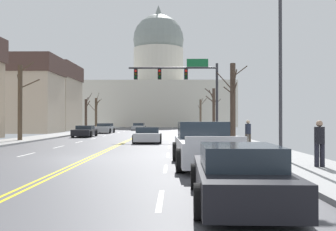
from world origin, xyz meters
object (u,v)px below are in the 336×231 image
at_px(sedan_near_01, 195,140).
at_px(sedan_oncoming_00, 85,131).
at_px(sedan_near_03, 238,175).
at_px(pedestrian_01, 319,141).
at_px(pedestrian_00, 248,132).
at_px(pickup_truck_near_02, 204,146).
at_px(signal_gantry, 185,81).
at_px(sedan_near_00, 148,135).
at_px(sedan_oncoming_02, 139,127).
at_px(sedan_oncoming_01, 105,128).
at_px(street_lamp_right, 275,43).

xyz_separation_m(sedan_near_01, sedan_oncoming_00, (-10.14, 16.50, -0.04)).
height_order(sedan_near_03, pedestrian_01, pedestrian_01).
xyz_separation_m(sedan_near_03, pedestrian_00, (3.04, 14.44, 0.43)).
distance_m(pickup_truck_near_02, pedestrian_01, 4.04).
distance_m(signal_gantry, sedan_near_00, 7.37).
xyz_separation_m(sedan_oncoming_00, sedan_oncoming_02, (3.29, 22.66, 0.01)).
relative_size(sedan_oncoming_01, sedan_oncoming_02, 1.04).
bearing_deg(signal_gantry, sedan_oncoming_02, 103.79).
bearing_deg(sedan_oncoming_02, pickup_truck_near_02, -81.62).
bearing_deg(sedan_oncoming_01, sedan_near_01, -69.33).
xyz_separation_m(signal_gantry, sedan_near_00, (-2.98, -4.92, -4.60)).
xyz_separation_m(pickup_truck_near_02, sedan_oncoming_01, (-9.95, 33.46, -0.15)).
relative_size(sedan_oncoming_02, pedestrian_01, 2.69).
bearing_deg(signal_gantry, sedan_near_00, -121.21).
height_order(street_lamp_right, sedan_near_01, street_lamp_right).
bearing_deg(pedestrian_01, sedan_oncoming_00, 119.19).
height_order(street_lamp_right, sedan_oncoming_00, street_lamp_right).
height_order(street_lamp_right, sedan_near_03, street_lamp_right).
xyz_separation_m(sedan_oncoming_02, pedestrian_01, (10.58, -47.49, 0.46)).
relative_size(signal_gantry, sedan_oncoming_00, 1.67).
xyz_separation_m(sedan_near_00, sedan_oncoming_01, (-6.82, 19.38, 0.04)).
relative_size(sedan_oncoming_01, pedestrian_01, 2.79).
xyz_separation_m(sedan_near_01, sedan_oncoming_01, (-10.00, 26.51, 0.02)).
bearing_deg(sedan_oncoming_01, pedestrian_00, -62.50).
bearing_deg(signal_gantry, sedan_near_01, -89.07).
height_order(sedan_near_03, sedan_oncoming_01, sedan_oncoming_01).
relative_size(sedan_near_00, sedan_oncoming_02, 1.03).
bearing_deg(signal_gantry, pedestrian_00, -72.71).
relative_size(sedan_near_03, sedan_oncoming_01, 1.07).
distance_m(signal_gantry, pedestrian_00, 12.12).
height_order(sedan_near_00, sedan_near_03, sedan_near_03).
relative_size(signal_gantry, sedan_oncoming_01, 1.80).
bearing_deg(sedan_near_00, sedan_oncoming_01, 109.39).
bearing_deg(sedan_near_01, pedestrian_01, -65.86).
relative_size(street_lamp_right, pedestrian_00, 5.23).
xyz_separation_m(pickup_truck_near_02, sedan_near_03, (0.20, -6.31, -0.17)).
bearing_deg(pickup_truck_near_02, street_lamp_right, 24.34).
bearing_deg(pickup_truck_near_02, signal_gantry, 90.43).
height_order(signal_gantry, pedestrian_01, signal_gantry).
height_order(street_lamp_right, pickup_truck_near_02, street_lamp_right).
xyz_separation_m(sedan_near_03, sedan_oncoming_01, (-10.15, 39.77, 0.03)).
bearing_deg(pickup_truck_near_02, sedan_oncoming_02, 98.38).
bearing_deg(pedestrian_01, signal_gantry, 100.91).
relative_size(sedan_near_03, pedestrian_01, 2.99).
bearing_deg(sedan_near_01, sedan_oncoming_02, 99.92).
xyz_separation_m(sedan_oncoming_01, pedestrian_00, (13.19, -25.33, 0.41)).
relative_size(sedan_near_01, sedan_oncoming_00, 0.91).
height_order(sedan_near_00, sedan_oncoming_02, sedan_near_00).
xyz_separation_m(signal_gantry, sedan_near_01, (0.20, -12.05, -4.58)).
distance_m(street_lamp_right, sedan_oncoming_00, 26.05).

